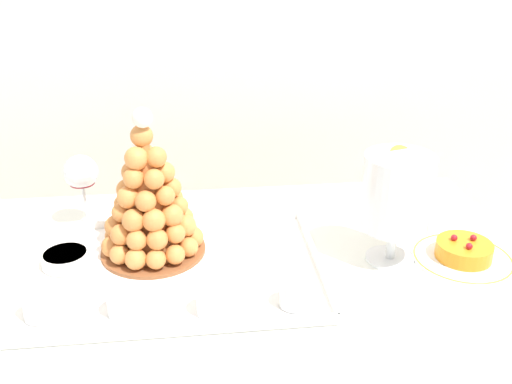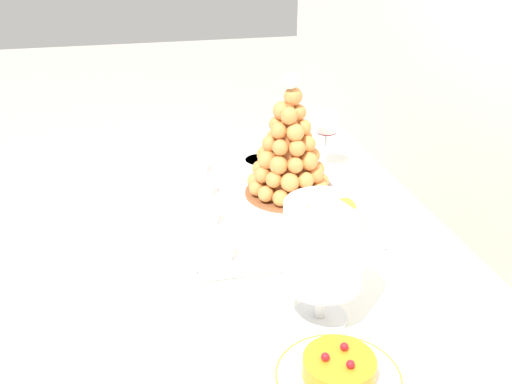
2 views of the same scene
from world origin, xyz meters
name	(u,v)px [view 1 (image 1 of 2)]	position (x,y,z in m)	size (l,w,h in m)	color
buffet_table	(225,335)	(0.00, 0.00, 0.67)	(1.34, 0.94, 0.78)	brown
serving_tray	(170,271)	(-0.11, 0.06, 0.79)	(0.62, 0.42, 0.02)	white
croquembouche	(149,201)	(-0.14, 0.14, 0.91)	(0.22, 0.22, 0.32)	brown
dessert_cup_left	(37,305)	(-0.34, -0.07, 0.82)	(0.05, 0.05, 0.06)	silver
dessert_cup_mid_left	(123,303)	(-0.19, -0.08, 0.82)	(0.06, 0.06, 0.05)	silver
dessert_cup_centre	(211,302)	(-0.03, -0.09, 0.82)	(0.05, 0.05, 0.05)	silver
dessert_cup_mid_right	(294,295)	(0.13, -0.08, 0.81)	(0.06, 0.06, 0.05)	silver
creme_brulee_ramekin	(66,258)	(-0.32, 0.11, 0.81)	(0.10, 0.10, 0.03)	white
macaron_goblet	(397,193)	(0.36, 0.06, 0.94)	(0.14, 0.14, 0.25)	white
fruit_tart_plate	(463,254)	(0.51, 0.04, 0.80)	(0.21, 0.21, 0.05)	white
wine_glass	(81,174)	(-0.31, 0.30, 0.92)	(0.08, 0.08, 0.18)	silver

